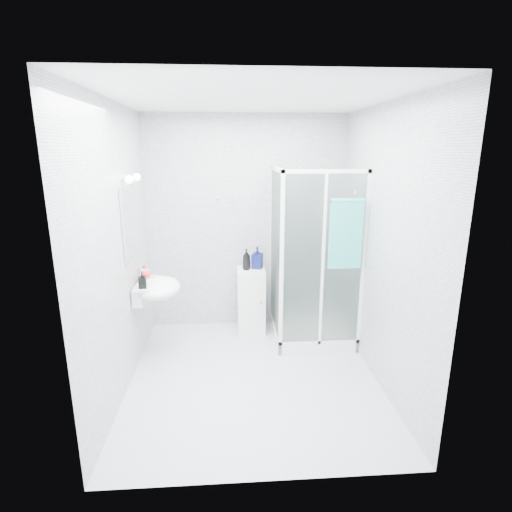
{
  "coord_description": "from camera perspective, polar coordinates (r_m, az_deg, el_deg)",
  "views": [
    {
      "loc": [
        -0.22,
        -3.52,
        2.18
      ],
      "look_at": [
        0.05,
        0.35,
        1.15
      ],
      "focal_mm": 28.0,
      "sensor_mm": 36.0,
      "label": 1
    }
  ],
  "objects": [
    {
      "name": "room",
      "position": [
        3.63,
        -0.4,
        0.86
      ],
      "size": [
        2.4,
        2.6,
        2.6
      ],
      "color": "silver",
      "rests_on": "ground"
    },
    {
      "name": "shower_enclosure",
      "position": [
        4.71,
        7.24,
        -6.85
      ],
      "size": [
        0.9,
        0.95,
        2.0
      ],
      "color": "white",
      "rests_on": "ground"
    },
    {
      "name": "wall_basin",
      "position": [
        4.27,
        -14.14,
        -4.49
      ],
      "size": [
        0.46,
        0.56,
        0.35
      ],
      "color": "white",
      "rests_on": "ground"
    },
    {
      "name": "mirror",
      "position": [
        4.14,
        -17.47,
        4.74
      ],
      "size": [
        0.02,
        0.6,
        0.7
      ],
      "primitive_type": "cube",
      "color": "white",
      "rests_on": "room"
    },
    {
      "name": "vanity_lights",
      "position": [
        4.08,
        -17.24,
        10.57
      ],
      "size": [
        0.1,
        0.4,
        0.08
      ],
      "color": "silver",
      "rests_on": "room"
    },
    {
      "name": "wall_hooks",
      "position": [
        4.81,
        -4.36,
        8.14
      ],
      "size": [
        0.23,
        0.06,
        0.03
      ],
      "color": "silver",
      "rests_on": "room"
    },
    {
      "name": "storage_cabinet",
      "position": [
        4.9,
        -0.67,
        -6.39
      ],
      "size": [
        0.34,
        0.36,
        0.8
      ],
      "rotation": [
        0.0,
        0.0,
        -0.02
      ],
      "color": "white",
      "rests_on": "ground"
    },
    {
      "name": "hand_towel",
      "position": [
        4.14,
        12.72,
        3.32
      ],
      "size": [
        0.34,
        0.05,
        0.72
      ],
      "color": "teal",
      "rests_on": "shower_enclosure"
    },
    {
      "name": "shampoo_bottle_a",
      "position": [
        4.72,
        -1.37,
        -0.48
      ],
      "size": [
        0.13,
        0.13,
        0.25
      ],
      "primitive_type": "imported",
      "rotation": [
        0.0,
        0.0,
        -0.41
      ],
      "color": "black",
      "rests_on": "storage_cabinet"
    },
    {
      "name": "shampoo_bottle_b",
      "position": [
        4.77,
        0.19,
        -0.22
      ],
      "size": [
        0.15,
        0.15,
        0.27
      ],
      "primitive_type": "imported",
      "rotation": [
        0.0,
        0.0,
        -0.34
      ],
      "color": "#0D1350",
      "rests_on": "storage_cabinet"
    },
    {
      "name": "soap_dispenser_orange",
      "position": [
        4.36,
        -15.62,
        -2.21
      ],
      "size": [
        0.15,
        0.15,
        0.16
      ],
      "primitive_type": "imported",
      "rotation": [
        0.0,
        0.0,
        -0.19
      ],
      "color": "red",
      "rests_on": "wall_basin"
    },
    {
      "name": "soap_dispenser_black",
      "position": [
        4.08,
        -15.94,
        -3.3
      ],
      "size": [
        0.09,
        0.09,
        0.17
      ],
      "primitive_type": "imported",
      "rotation": [
        0.0,
        0.0,
        0.14
      ],
      "color": "black",
      "rests_on": "wall_basin"
    }
  ]
}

